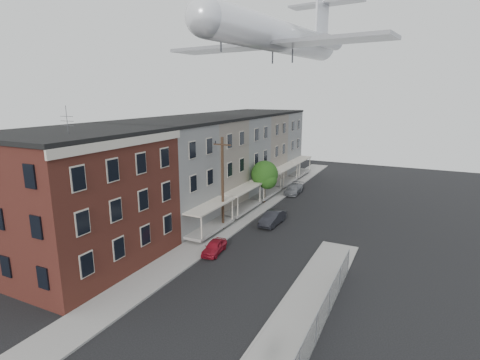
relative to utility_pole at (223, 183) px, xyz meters
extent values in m
cube|color=gray|center=(0.10, 6.00, -4.61)|extent=(3.00, 62.00, 0.12)
cube|color=gray|center=(11.10, -12.00, -4.61)|extent=(3.00, 26.00, 0.12)
cube|color=gray|center=(1.55, 6.00, -4.60)|extent=(0.15, 62.00, 0.14)
cube|color=gray|center=(9.65, -12.00, -4.60)|extent=(0.15, 26.00, 0.14)
cube|color=#3C1613|center=(-6.40, -11.00, 0.33)|extent=(10.00, 12.00, 10.00)
cube|color=black|center=(-6.40, -11.00, 5.48)|extent=(10.30, 12.30, 0.30)
cube|color=beige|center=(-1.32, -11.00, 5.03)|extent=(0.16, 12.20, 0.60)
cylinder|color=#515156|center=(-4.40, -13.00, 6.48)|extent=(0.04, 0.04, 2.00)
cube|color=slate|center=(-6.40, -1.50, 0.33)|extent=(10.00, 7.00, 10.00)
cube|color=black|center=(-6.40, -1.50, 5.48)|extent=(10.25, 7.00, 0.30)
cube|color=gray|center=(-0.50, -1.50, -4.12)|extent=(1.80, 6.40, 0.25)
cube|color=beige|center=(-0.50, -1.50, -1.92)|extent=(1.90, 6.50, 0.15)
cube|color=gray|center=(-6.40, 5.50, 0.33)|extent=(10.00, 7.00, 10.00)
cube|color=black|center=(-6.40, 5.50, 5.48)|extent=(10.25, 7.00, 0.30)
cube|color=gray|center=(-0.50, 5.50, -4.12)|extent=(1.80, 6.40, 0.25)
cube|color=beige|center=(-0.50, 5.50, -1.92)|extent=(1.90, 6.50, 0.15)
cube|color=slate|center=(-6.40, 12.50, 0.33)|extent=(10.00, 7.00, 10.00)
cube|color=black|center=(-6.40, 12.50, 5.48)|extent=(10.25, 7.00, 0.30)
cube|color=gray|center=(-0.50, 12.50, -4.12)|extent=(1.80, 6.40, 0.25)
cube|color=beige|center=(-0.50, 12.50, -1.92)|extent=(1.90, 6.50, 0.15)
cube|color=gray|center=(-6.40, 19.50, 0.33)|extent=(10.00, 7.00, 10.00)
cube|color=black|center=(-6.40, 19.50, 5.48)|extent=(10.25, 7.00, 0.30)
cube|color=gray|center=(-0.50, 19.50, -4.12)|extent=(1.80, 6.40, 0.25)
cube|color=beige|center=(-0.50, 19.50, -1.92)|extent=(1.90, 6.50, 0.15)
cube|color=slate|center=(-6.40, 26.50, 0.33)|extent=(10.00, 7.00, 10.00)
cube|color=black|center=(-6.40, 26.50, 5.48)|extent=(10.25, 7.00, 0.30)
cube|color=gray|center=(-0.50, 26.50, -4.12)|extent=(1.80, 6.40, 0.25)
cube|color=beige|center=(-0.50, 26.50, -1.92)|extent=(1.90, 6.50, 0.15)
cylinder|color=gray|center=(12.60, -13.00, -3.72)|extent=(0.06, 0.06, 1.90)
cylinder|color=gray|center=(12.60, -10.00, -3.72)|extent=(0.06, 0.06, 1.90)
cylinder|color=gray|center=(12.60, -7.00, -3.72)|extent=(0.06, 0.06, 1.90)
cylinder|color=gray|center=(12.60, -4.00, -3.72)|extent=(0.06, 0.06, 1.90)
cube|color=gray|center=(12.60, -13.00, -2.82)|extent=(0.04, 18.00, 0.04)
cube|color=gray|center=(12.60, -13.00, -3.72)|extent=(0.02, 18.00, 1.80)
cylinder|color=black|center=(0.00, 0.00, -0.17)|extent=(0.26, 0.26, 9.00)
cube|color=black|center=(0.00, 0.00, 3.63)|extent=(1.80, 0.12, 0.12)
cylinder|color=black|center=(-0.70, 0.00, 3.83)|extent=(0.08, 0.08, 0.25)
cylinder|color=black|center=(0.70, 0.00, 3.83)|extent=(0.08, 0.08, 0.25)
cylinder|color=black|center=(0.20, 10.00, -3.47)|extent=(0.24, 0.24, 2.40)
sphere|color=#1F4512|center=(0.20, 10.00, -1.07)|extent=(3.20, 3.20, 3.20)
sphere|color=#1F4512|center=(0.70, 9.70, -1.63)|extent=(2.24, 2.24, 2.24)
imported|color=maroon|center=(2.00, -5.20, -4.13)|extent=(1.69, 3.34, 1.09)
imported|color=black|center=(3.80, 3.43, -4.00)|extent=(1.60, 4.14, 1.35)
imported|color=slate|center=(2.00, 15.88, -4.04)|extent=(1.85, 4.37, 1.26)
cylinder|color=silver|center=(2.11, 8.50, 14.00)|extent=(6.45, 24.16, 3.19)
sphere|color=silver|center=(0.46, -3.36, 14.00)|extent=(3.19, 3.19, 3.19)
cone|color=silver|center=(3.76, 20.37, 14.00)|extent=(3.57, 3.40, 3.19)
cube|color=#939399|center=(1.90, 7.02, 13.00)|extent=(24.30, 7.44, 0.35)
cylinder|color=#939399|center=(0.90, 17.23, 14.20)|extent=(2.13, 4.17, 1.60)
cylinder|color=#939399|center=(5.65, 16.58, 14.20)|extent=(2.13, 4.17, 1.60)
cube|color=silver|center=(3.69, 19.87, 16.79)|extent=(0.77, 3.79, 5.59)
cube|color=#939399|center=(3.82, 20.86, 19.39)|extent=(9.75, 3.87, 0.25)
cylinder|color=#515156|center=(0.74, -1.38, 12.20)|extent=(0.16, 0.16, 1.20)
camera|label=1|loc=(16.56, -30.19, 8.22)|focal=28.00mm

